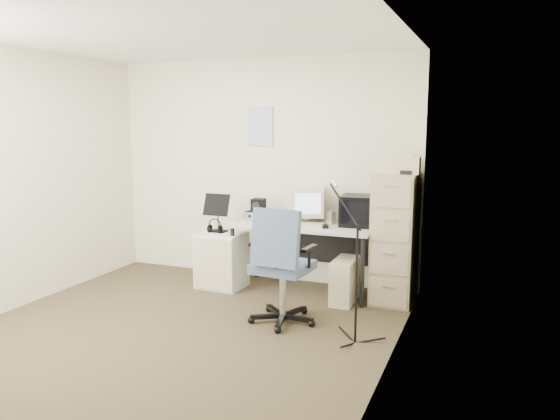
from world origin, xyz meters
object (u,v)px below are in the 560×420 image
at_px(desk, 304,258).
at_px(side_cart, 222,260).
at_px(filing_cabinet, 395,238).
at_px(office_chair, 283,265).

xyz_separation_m(desk, side_cart, (-0.88, -0.21, -0.06)).
bearing_deg(desk, side_cart, -166.84).
height_order(filing_cabinet, office_chair, filing_cabinet).
distance_m(desk, office_chair, 0.97).
bearing_deg(office_chair, side_cart, 149.02).
xyz_separation_m(filing_cabinet, desk, (-0.95, -0.03, -0.29)).
bearing_deg(desk, office_chair, -82.53).
xyz_separation_m(filing_cabinet, office_chair, (-0.83, -0.98, -0.11)).
distance_m(office_chair, side_cart, 1.27).
height_order(office_chair, side_cart, office_chair).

